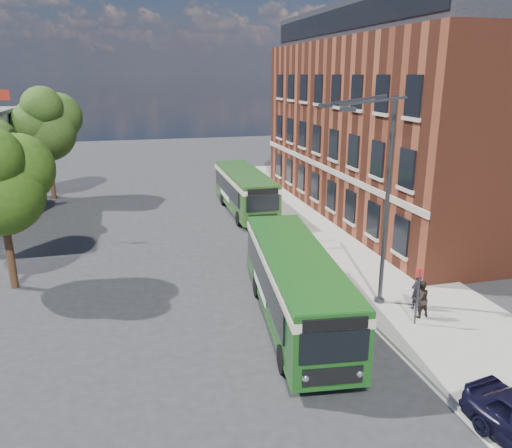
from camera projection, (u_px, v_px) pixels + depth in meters
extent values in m
plane|color=#262729|center=(254.00, 298.00, 22.63)|extent=(120.00, 120.00, 0.00)
cube|color=gray|center=(330.00, 233.00, 31.70)|extent=(6.00, 48.00, 0.15)
cube|color=beige|center=(284.00, 238.00, 30.99)|extent=(0.12, 48.00, 0.01)
cube|color=maroon|center=(403.00, 130.00, 35.38)|extent=(12.00, 26.00, 12.00)
cube|color=beige|center=(322.00, 167.00, 34.63)|extent=(0.12, 26.00, 0.35)
cube|color=black|center=(412.00, 22.00, 33.34)|extent=(10.80, 24.80, 2.20)
cube|color=black|center=(337.00, 20.00, 32.04)|extent=(0.08, 24.00, 1.40)
cylinder|color=#323436|center=(3.00, 164.00, 30.39)|extent=(0.10, 0.10, 9.00)
cube|color=#9D2111|center=(1.00, 95.00, 29.32)|extent=(0.90, 0.02, 0.60)
cylinder|color=#323436|center=(379.00, 302.00, 21.98)|extent=(0.44, 0.44, 0.30)
cylinder|color=#323436|center=(387.00, 206.00, 20.73)|extent=(0.18, 0.18, 9.00)
cube|color=#323436|center=(373.00, 101.00, 18.64)|extent=(2.58, 0.46, 0.37)
cube|color=#323436|center=(359.00, 100.00, 19.75)|extent=(2.58, 0.46, 0.37)
cube|color=#323436|center=(348.00, 109.00, 17.97)|extent=(0.55, 0.22, 0.16)
cube|color=#323436|center=(325.00, 106.00, 19.97)|extent=(0.55, 0.22, 0.16)
cylinder|color=#323436|center=(417.00, 299.00, 19.72)|extent=(0.08, 0.08, 2.50)
cube|color=red|center=(420.00, 273.00, 19.40)|extent=(0.35, 0.04, 0.35)
cube|color=#194C17|center=(295.00, 281.00, 20.08)|extent=(3.69, 10.98, 2.45)
cube|color=#194C17|center=(295.00, 310.00, 20.45)|extent=(3.73, 11.02, 0.14)
cube|color=black|center=(263.00, 277.00, 20.16)|extent=(1.08, 8.92, 1.10)
cube|color=black|center=(324.00, 274.00, 20.50)|extent=(1.08, 8.92, 1.10)
cube|color=beige|center=(296.00, 262.00, 19.84)|extent=(3.76, 11.04, 0.32)
cube|color=#194C17|center=(296.00, 253.00, 19.74)|extent=(3.58, 10.87, 0.12)
cube|color=black|center=(334.00, 347.00, 14.90)|extent=(2.15, 0.32, 1.05)
cube|color=black|center=(335.00, 324.00, 14.67)|extent=(2.00, 0.30, 0.38)
cube|color=black|center=(333.00, 376.00, 15.18)|extent=(1.90, 0.29, 0.55)
sphere|color=silver|center=(305.00, 378.00, 15.08)|extent=(0.26, 0.26, 0.26)
sphere|color=silver|center=(359.00, 373.00, 15.31)|extent=(0.26, 0.26, 0.26)
cube|color=black|center=(272.00, 235.00, 25.15)|extent=(2.00, 0.30, 0.90)
cube|color=white|center=(260.00, 287.00, 21.04)|extent=(0.40, 3.18, 0.45)
cylinder|color=black|center=(283.00, 359.00, 16.89)|extent=(0.39, 1.03, 1.00)
cylinder|color=black|center=(350.00, 354.00, 17.21)|extent=(0.39, 1.03, 1.00)
cylinder|color=black|center=(257.00, 286.00, 22.74)|extent=(0.39, 1.03, 1.00)
cylinder|color=black|center=(307.00, 283.00, 23.05)|extent=(0.39, 1.03, 1.00)
cube|color=#26501B|center=(245.00, 188.00, 36.37)|extent=(2.55, 10.37, 2.45)
cube|color=#26501B|center=(245.00, 205.00, 36.74)|extent=(2.59, 10.41, 0.14)
cube|color=black|center=(226.00, 187.00, 36.32)|extent=(0.12, 8.56, 1.10)
cube|color=black|center=(260.00, 185.00, 36.92)|extent=(0.12, 8.56, 1.10)
cube|color=#EBE6C1|center=(244.00, 177.00, 36.14)|extent=(2.61, 10.43, 0.32)
cube|color=#26501B|center=(244.00, 172.00, 36.03)|extent=(2.45, 10.27, 0.12)
cube|color=black|center=(263.00, 203.00, 31.49)|extent=(2.15, 0.09, 1.05)
cube|color=black|center=(263.00, 192.00, 31.26)|extent=(2.00, 0.09, 0.38)
cube|color=black|center=(263.00, 218.00, 31.77)|extent=(1.90, 0.09, 0.55)
sphere|color=silver|center=(250.00, 219.00, 31.58)|extent=(0.26, 0.26, 0.26)
sphere|color=silver|center=(276.00, 218.00, 31.98)|extent=(0.26, 0.26, 0.26)
cube|color=black|center=(230.00, 172.00, 41.15)|extent=(2.00, 0.09, 0.90)
cube|color=white|center=(225.00, 195.00, 37.18)|extent=(0.06, 3.20, 0.45)
cylinder|color=black|center=(239.00, 219.00, 33.33)|extent=(0.29, 1.00, 1.00)
cylinder|color=black|center=(273.00, 216.00, 33.88)|extent=(0.29, 1.00, 1.00)
cylinder|color=black|center=(223.00, 199.00, 38.67)|extent=(0.29, 1.00, 1.00)
cylinder|color=black|center=(252.00, 197.00, 39.22)|extent=(0.29, 1.00, 1.00)
imported|color=black|center=(416.00, 291.00, 21.17)|extent=(0.63, 0.48, 1.54)
imported|color=black|center=(420.00, 299.00, 20.39)|extent=(0.81, 0.64, 1.59)
cylinder|color=#372114|center=(10.00, 255.00, 23.35)|extent=(0.36, 0.36, 3.28)
sphere|color=#294611|center=(1.00, 193.00, 22.49)|extent=(3.87, 3.87, 3.87)
sphere|color=#294611|center=(18.00, 169.00, 22.94)|extent=(3.28, 3.28, 3.28)
cylinder|color=#372114|center=(52.00, 176.00, 40.25)|extent=(0.36, 0.36, 3.82)
sphere|color=#2A4215|center=(47.00, 132.00, 39.25)|extent=(4.52, 4.52, 4.52)
sphere|color=#2A4215|center=(58.00, 117.00, 39.78)|extent=(3.82, 3.82, 3.82)
sphere|color=#2A4215|center=(34.00, 124.00, 38.30)|extent=(3.47, 3.47, 3.47)
sphere|color=#2A4215|center=(42.00, 107.00, 37.87)|extent=(3.13, 3.13, 3.13)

